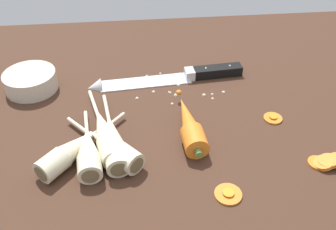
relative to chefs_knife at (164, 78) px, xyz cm
name	(u,v)px	position (x,y,z in cm)	size (l,w,h in cm)	color
ground_plane	(167,122)	(-0.62, -12.17, -2.65)	(120.00, 90.00, 4.00)	#42281C
chefs_knife	(164,78)	(0.00, 0.00, 0.00)	(34.86, 6.16, 4.18)	silver
whole_carrot	(189,125)	(2.89, -18.17, 1.45)	(5.01, 18.88, 4.20)	orange
parsnip_front	(88,151)	(-15.08, -23.12, 1.33)	(5.25, 18.12, 4.00)	beige
parsnip_mid_left	(112,147)	(-11.14, -22.59, 1.33)	(14.31, 15.97, 4.00)	beige
parsnip_mid_right	(113,140)	(-10.93, -20.84, 1.33)	(5.91, 22.25, 4.00)	beige
parsnip_back	(71,151)	(-17.95, -22.66, 1.33)	(14.95, 16.79, 4.00)	beige
parsnip_outer	(105,134)	(-12.43, -18.90, 1.33)	(7.74, 22.36, 4.00)	beige
carrot_slice_stray_near	(273,118)	(19.82, -15.65, -0.29)	(3.60, 3.60, 0.70)	orange
carrot_slice_stray_mid	(228,193)	(6.83, -33.15, -0.29)	(4.33, 4.33, 0.70)	orange
prep_bowl	(30,81)	(-28.72, -0.21, 1.50)	(11.00, 11.00, 4.00)	beige
mince_crumbs	(180,89)	(3.12, -4.18, -0.29)	(19.22, 12.39, 0.89)	beige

